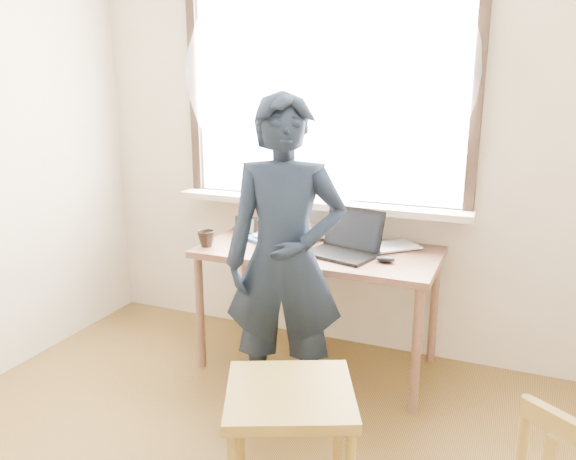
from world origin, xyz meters
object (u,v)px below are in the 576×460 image
at_px(laptop, 346,244).
at_px(person, 285,261).
at_px(mug_dark, 206,239).
at_px(desk, 319,261).
at_px(work_chair, 290,408).
at_px(mug_white, 301,233).

bearing_deg(laptop, person, -109.21).
bearing_deg(mug_dark, person, -25.91).
distance_m(laptop, person, 0.51).
relative_size(mug_dark, person, 0.06).
bearing_deg(mug_dark, laptop, 12.62).
relative_size(desk, person, 0.84).
xyz_separation_m(mug_dark, work_chair, (0.90, -0.91, -0.35)).
bearing_deg(person, mug_white, 86.90).
bearing_deg(desk, mug_white, 139.93).
height_order(desk, mug_dark, mug_dark).
distance_m(laptop, mug_white, 0.37).
relative_size(laptop, mug_white, 3.62).
bearing_deg(person, work_chair, -82.95).
bearing_deg(work_chair, mug_white, 109.54).
height_order(desk, mug_white, mug_white).
bearing_deg(work_chair, laptop, 95.88).
relative_size(desk, work_chair, 2.12).
bearing_deg(mug_white, mug_dark, -143.16).
bearing_deg(laptop, desk, 170.12).
relative_size(laptop, work_chair, 0.67).
bearing_deg(laptop, work_chair, -84.12).
bearing_deg(work_chair, desk, 104.26).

